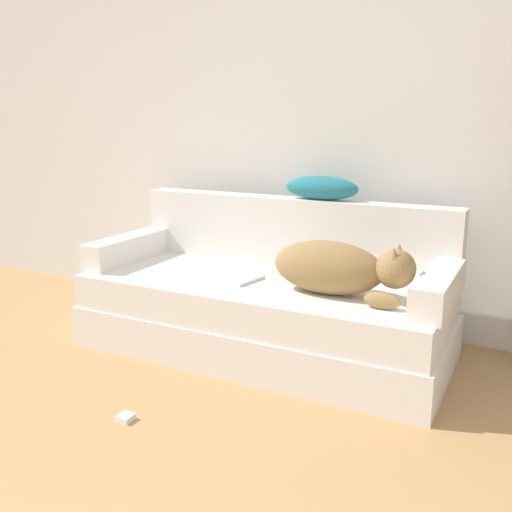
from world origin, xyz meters
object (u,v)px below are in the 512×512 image
(throw_pillow, at_px, (321,188))
(couch, at_px, (264,315))
(power_adapter, at_px, (126,418))
(dog, at_px, (339,268))
(laptop, at_px, (230,276))

(throw_pillow, bearing_deg, couch, -115.30)
(couch, relative_size, throw_pillow, 4.56)
(couch, distance_m, throw_pillow, 0.81)
(power_adapter, bearing_deg, couch, 79.10)
(dog, relative_size, power_adapter, 11.02)
(dog, distance_m, power_adapter, 1.23)
(throw_pillow, bearing_deg, dog, -59.26)
(couch, height_order, power_adapter, couch)
(couch, xyz_separation_m, dog, (0.46, -0.10, 0.35))
(couch, bearing_deg, dog, -11.62)
(couch, bearing_deg, laptop, -158.22)
(couch, height_order, throw_pillow, throw_pillow)
(dog, bearing_deg, throw_pillow, 120.74)
(laptop, relative_size, throw_pillow, 0.81)
(dog, xyz_separation_m, power_adapter, (-0.65, -0.88, -0.55))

